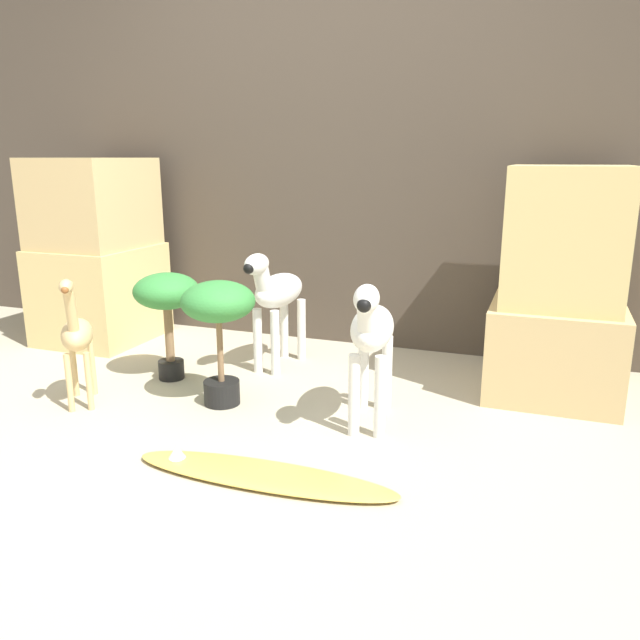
% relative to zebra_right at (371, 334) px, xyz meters
% --- Properties ---
extents(ground_plane, '(14.00, 14.00, 0.00)m').
position_rel_zebra_right_xyz_m(ground_plane, '(-0.63, -0.41, -0.42)').
color(ground_plane, '#B2A88E').
extents(wall_back, '(6.40, 0.08, 2.20)m').
position_rel_zebra_right_xyz_m(wall_back, '(-0.63, 1.21, 0.68)').
color(wall_back, '#473D33').
rests_on(wall_back, ground_plane).
extents(rock_pillar_left, '(0.62, 0.68, 1.14)m').
position_rel_zebra_right_xyz_m(rock_pillar_left, '(-2.00, 0.71, 0.14)').
color(rock_pillar_left, '#D1B775').
rests_on(rock_pillar_left, ground_plane).
extents(rock_pillar_right, '(0.62, 0.68, 1.11)m').
position_rel_zebra_right_xyz_m(rock_pillar_right, '(0.74, 0.71, 0.10)').
color(rock_pillar_right, tan).
rests_on(rock_pillar_right, ground_plane).
extents(zebra_right, '(0.25, 0.56, 0.67)m').
position_rel_zebra_right_xyz_m(zebra_right, '(0.00, 0.00, 0.00)').
color(zebra_right, silver).
rests_on(zebra_right, ground_plane).
extents(zebra_left, '(0.22, 0.56, 0.67)m').
position_rel_zebra_right_xyz_m(zebra_left, '(-0.70, 0.58, 0.00)').
color(zebra_left, silver).
rests_on(zebra_left, ground_plane).
extents(giraffe_figurine, '(0.32, 0.39, 0.64)m').
position_rel_zebra_right_xyz_m(giraffe_figurine, '(-1.35, -0.24, -0.07)').
color(giraffe_figurine, tan).
rests_on(giraffe_figurine, ground_plane).
extents(potted_palm_front, '(0.34, 0.34, 0.60)m').
position_rel_zebra_right_xyz_m(potted_palm_front, '(-0.73, -0.01, 0.03)').
color(potted_palm_front, black).
rests_on(potted_palm_front, ground_plane).
extents(potted_palm_back, '(0.34, 0.34, 0.57)m').
position_rel_zebra_right_xyz_m(potted_palm_back, '(-1.16, 0.21, 0.02)').
color(potted_palm_back, black).
rests_on(potted_palm_back, ground_plane).
extents(surfboard, '(1.03, 0.25, 0.08)m').
position_rel_zebra_right_xyz_m(surfboard, '(-0.24, -0.60, -0.40)').
color(surfboard, gold).
rests_on(surfboard, ground_plane).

